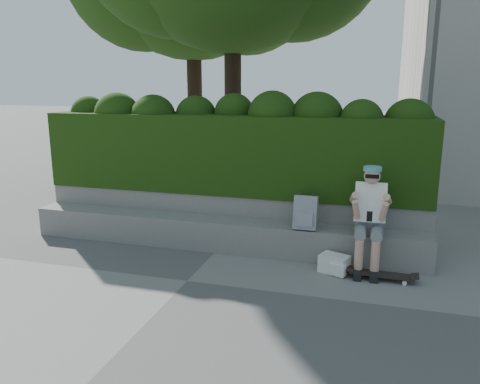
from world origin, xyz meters
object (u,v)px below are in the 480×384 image
(backpack_ground, at_px, (334,264))
(skateboard, at_px, (382,275))
(backpack_plaid, at_px, (306,213))
(person, at_px, (370,214))

(backpack_ground, bearing_deg, skateboard, 12.70)
(backpack_plaid, relative_size, backpack_ground, 1.31)
(person, height_order, backpack_plaid, person)
(skateboard, bearing_deg, backpack_ground, 173.90)
(backpack_plaid, xyz_separation_m, backpack_ground, (0.45, -0.35, -0.57))
(skateboard, xyz_separation_m, backpack_ground, (-0.60, 0.08, 0.05))
(backpack_plaid, bearing_deg, person, -5.26)
(person, xyz_separation_m, backpack_plaid, (-0.85, 0.08, -0.07))
(skateboard, relative_size, backpack_plaid, 1.69)
(skateboard, bearing_deg, backpack_plaid, 159.49)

